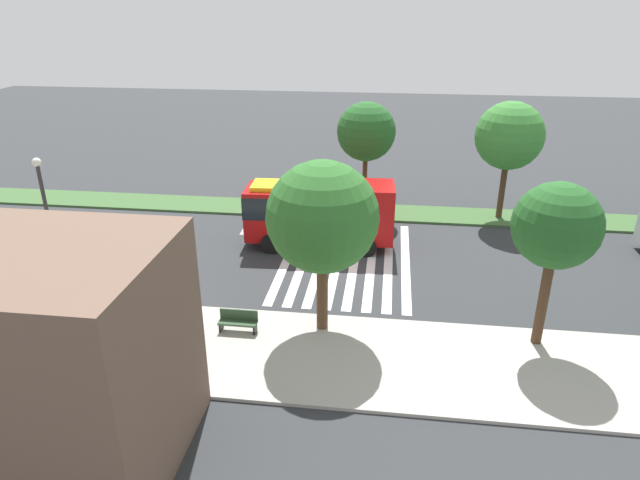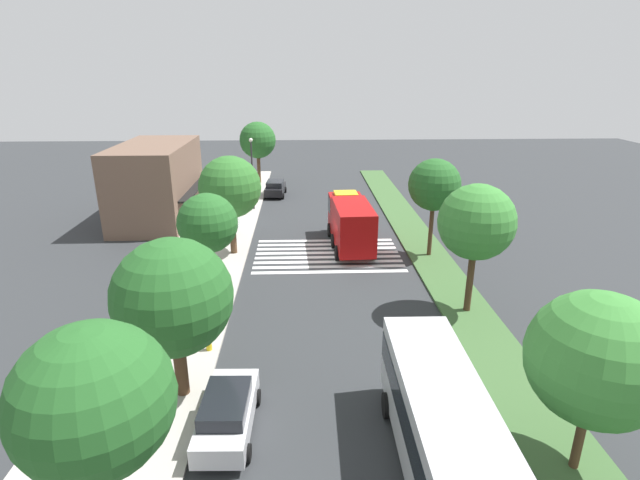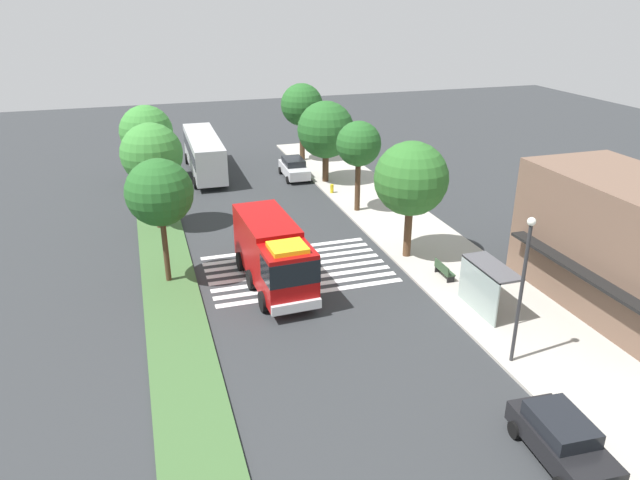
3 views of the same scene
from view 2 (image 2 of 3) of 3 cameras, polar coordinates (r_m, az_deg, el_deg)
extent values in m
plane|color=#2D3033|center=(35.84, 0.88, -1.68)|extent=(120.00, 120.00, 0.00)
cube|color=#ADA89E|center=(36.46, -13.21, -1.73)|extent=(60.00, 5.95, 0.14)
cube|color=#3D6033|center=(36.93, 12.44, -1.39)|extent=(60.00, 3.00, 0.14)
cube|color=silver|center=(32.77, 1.18, -3.79)|extent=(0.45, 10.64, 0.01)
cube|color=silver|center=(33.60, 1.09, -3.18)|extent=(0.45, 10.64, 0.01)
cube|color=silver|center=(34.43, 1.01, -2.59)|extent=(0.45, 10.64, 0.01)
cube|color=silver|center=(35.26, 0.93, -2.04)|extent=(0.45, 10.64, 0.01)
cube|color=silver|center=(36.09, 0.86, -1.51)|extent=(0.45, 10.64, 0.01)
cube|color=silver|center=(36.93, 0.78, -1.01)|extent=(0.45, 10.64, 0.01)
cube|color=silver|center=(37.78, 0.72, -0.53)|extent=(0.45, 10.64, 0.01)
cube|color=silver|center=(38.62, 0.65, -0.07)|extent=(0.45, 10.64, 0.01)
cube|color=#A50C0C|center=(39.41, 3.02, 3.30)|extent=(2.55, 2.70, 2.82)
cube|color=#A50C0C|center=(35.53, 3.89, 1.68)|extent=(5.80, 2.85, 3.10)
cube|color=black|center=(39.60, 2.96, 4.23)|extent=(1.87, 2.70, 1.24)
cube|color=silver|center=(40.99, 2.74, 2.26)|extent=(0.36, 2.60, 0.50)
cube|color=yellow|center=(39.00, 3.06, 5.46)|extent=(1.79, 1.89, 0.24)
cylinder|color=black|center=(39.45, 1.16, 1.20)|extent=(1.11, 0.35, 1.10)
cylinder|color=black|center=(39.79, 4.88, 1.29)|extent=(1.11, 0.35, 1.10)
cylinder|color=black|center=(34.55, 2.05, -1.55)|extent=(1.11, 0.35, 1.10)
cylinder|color=black|center=(34.94, 6.28, -1.41)|extent=(1.11, 0.35, 1.10)
cylinder|color=black|center=(36.93, 1.59, -0.12)|extent=(1.11, 0.35, 1.10)
cylinder|color=black|center=(37.30, 5.55, 0.00)|extent=(1.11, 0.35, 1.10)
cube|color=silver|center=(19.67, -10.82, -19.53)|extent=(4.68, 1.99, 0.82)
cube|color=black|center=(19.06, -11.08, -18.36)|extent=(2.64, 1.71, 0.55)
cylinder|color=black|center=(21.26, -12.60, -17.66)|extent=(0.65, 0.24, 0.64)
cylinder|color=black|center=(20.97, -7.38, -17.90)|extent=(0.65, 0.24, 0.64)
cylinder|color=black|center=(19.00, -14.58, -23.19)|extent=(0.65, 0.24, 0.64)
cylinder|color=black|center=(18.66, -8.54, -23.60)|extent=(0.65, 0.24, 0.64)
cube|color=black|center=(52.46, -5.29, 5.99)|extent=(4.36, 2.14, 0.78)
cube|color=black|center=(52.10, -5.34, 6.65)|extent=(2.47, 1.81, 0.57)
cylinder|color=black|center=(54.02, -6.12, 5.93)|extent=(0.65, 0.26, 0.64)
cylinder|color=black|center=(53.81, -4.10, 5.94)|extent=(0.65, 0.26, 0.64)
cylinder|color=black|center=(51.32, -6.50, 5.19)|extent=(0.65, 0.26, 0.64)
cylinder|color=black|center=(51.10, -4.39, 5.19)|extent=(0.65, 0.26, 0.64)
cube|color=#B2B2B7|center=(16.59, 15.24, -22.99)|extent=(11.62, 2.69, 2.97)
cube|color=black|center=(16.36, 15.36, -22.07)|extent=(11.39, 2.74, 1.07)
cylinder|color=black|center=(20.82, 15.21, -18.20)|extent=(1.00, 0.31, 1.00)
cylinder|color=black|center=(20.29, 7.90, -18.76)|extent=(1.00, 0.31, 1.00)
cube|color=#4C4C51|center=(42.76, -10.44, 5.12)|extent=(3.50, 1.40, 0.12)
cube|color=#8C9E99|center=(42.98, -9.48, 3.59)|extent=(3.50, 0.08, 2.40)
cylinder|color=#333338|center=(41.56, -11.55, 2.90)|extent=(0.08, 0.08, 2.40)
cylinder|color=#333338|center=(44.79, -10.88, 4.16)|extent=(0.08, 0.08, 2.40)
cube|color=#2D472D|center=(39.48, -10.62, 0.87)|extent=(1.60, 0.50, 0.08)
cube|color=#2D472D|center=(39.37, -10.33, 1.24)|extent=(1.60, 0.06, 0.45)
cube|color=black|center=(38.88, -10.74, 0.21)|extent=(0.08, 0.45, 0.37)
cube|color=black|center=(40.23, -10.46, 0.90)|extent=(0.08, 0.45, 0.37)
cylinder|color=#2D2D30|center=(46.58, -7.97, 7.47)|extent=(0.16, 0.16, 6.42)
sphere|color=white|center=(45.99, -8.17, 11.59)|extent=(0.36, 0.36, 0.36)
cube|color=brown|center=(45.64, -18.73, 6.43)|extent=(11.66, 5.83, 6.80)
cube|color=black|center=(44.94, -14.57, 5.86)|extent=(9.33, 0.80, 0.16)
sphere|color=#235B23|center=(13.51, -25.10, -16.76)|extent=(3.94, 3.94, 3.94)
cylinder|color=#47301E|center=(21.34, -16.14, -13.85)|extent=(0.53, 0.53, 2.80)
sphere|color=#235B23|center=(19.86, -16.97, -6.45)|extent=(4.74, 4.74, 4.74)
cylinder|color=#47301E|center=(27.69, -12.64, -4.15)|extent=(0.40, 0.40, 3.90)
sphere|color=#235B23|center=(26.62, -13.13, 1.95)|extent=(3.25, 3.25, 3.25)
cylinder|color=#513823|center=(35.76, -10.25, 1.08)|extent=(0.47, 0.47, 3.40)
sphere|color=#2D6B28|center=(34.88, -10.58, 6.15)|extent=(4.42, 4.42, 4.42)
cylinder|color=#513823|center=(58.06, -7.23, 8.46)|extent=(0.41, 0.41, 3.53)
sphere|color=#235B23|center=(57.53, -7.37, 11.61)|extent=(4.19, 4.19, 4.19)
cylinder|color=#513823|center=(19.47, 28.36, -19.45)|extent=(0.31, 0.31, 2.74)
sphere|color=#387F33|center=(17.89, 29.89, -12.07)|extent=(4.39, 4.39, 4.39)
cylinder|color=#47301E|center=(28.02, 17.28, -4.45)|extent=(0.37, 0.37, 3.77)
sphere|color=#387F33|center=(26.89, 17.99, 2.02)|extent=(4.09, 4.09, 4.09)
cylinder|color=#47301E|center=(35.64, 12.94, 1.28)|extent=(0.30, 0.30, 3.94)
sphere|color=#235B23|center=(34.78, 13.35, 6.35)|extent=(3.65, 3.65, 3.65)
cylinder|color=gold|center=(24.45, -12.99, -11.80)|extent=(0.28, 0.28, 0.70)
camera|label=1|loc=(39.83, -42.39, 14.27)|focal=31.06mm
camera|label=3|loc=(64.72, 7.27, 21.49)|focal=33.24mm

